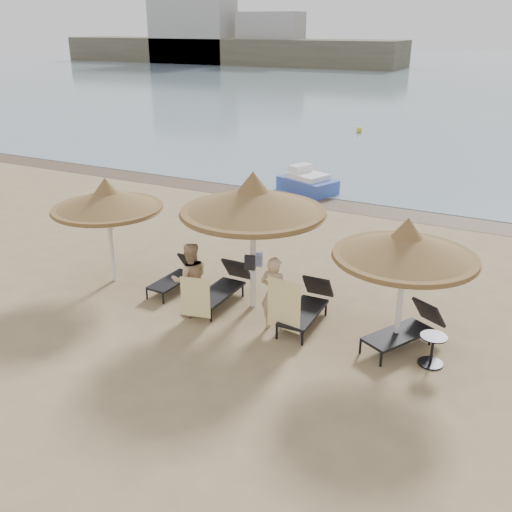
{
  "coord_description": "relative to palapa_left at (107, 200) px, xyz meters",
  "views": [
    {
      "loc": [
        5.98,
        -10.16,
        6.26
      ],
      "look_at": [
        0.17,
        1.2,
        1.05
      ],
      "focal_mm": 40.0,
      "sensor_mm": 36.0,
      "label": 1
    }
  ],
  "objects": [
    {
      "name": "palapa_right",
      "position": [
        7.42,
        0.05,
        0.06
      ],
      "size": [
        2.86,
        2.86,
        2.84
      ],
      "rotation": [
        0.0,
        0.0,
        -0.24
      ],
      "color": "white",
      "rests_on": "ground"
    },
    {
      "name": "wet_sand_strip",
      "position": [
        3.54,
        9.1,
        -2.19
      ],
      "size": [
        200.0,
        1.6,
        0.01
      ],
      "primitive_type": "cube",
      "color": "brown",
      "rests_on": "ground"
    },
    {
      "name": "bag_dark",
      "position": [
        3.92,
        0.19,
        -1.02
      ],
      "size": [
        0.26,
        0.13,
        0.35
      ],
      "rotation": [
        0.0,
        0.0,
        0.19
      ],
      "color": "black",
      "rests_on": "ground"
    },
    {
      "name": "palapa_left",
      "position": [
        0.0,
        0.0,
        0.0
      ],
      "size": [
        2.79,
        2.79,
        2.76
      ],
      "rotation": [
        0.0,
        0.0,
        0.09
      ],
      "color": "white",
      "rests_on": "ground"
    },
    {
      "name": "lounger_far_right",
      "position": [
        7.59,
        0.24,
        -1.81
      ],
      "size": [
        1.47,
        1.99,
        0.86
      ],
      "rotation": [
        0.0,
        0.0,
        -0.5
      ],
      "color": "black",
      "rests_on": "ground"
    },
    {
      "name": "pedal_boat",
      "position": [
        1.25,
        10.19,
        -1.81
      ],
      "size": [
        2.58,
        2.07,
        1.05
      ],
      "rotation": [
        0.0,
        0.0,
        -0.38
      ],
      "color": "#3956B9",
      "rests_on": "ground"
    },
    {
      "name": "person_left",
      "position": [
        2.84,
        -0.67,
        -1.18
      ],
      "size": [
        1.11,
        1.08,
        2.04
      ],
      "primitive_type": "imported",
      "rotation": [
        0.0,
        0.0,
        3.87
      ],
      "color": "tan",
      "rests_on": "ground"
    },
    {
      "name": "towel_right",
      "position": [
        5.19,
        -0.7,
        -1.41
      ],
      "size": [
        0.81,
        0.14,
        1.15
      ],
      "rotation": [
        0.0,
        0.0,
        -0.15
      ],
      "color": "yellow",
      "rests_on": "ground"
    },
    {
      "name": "lounger_near_right",
      "position": [
        5.34,
        0.27,
        -1.81
      ],
      "size": [
        0.69,
        1.97,
        0.88
      ],
      "rotation": [
        0.0,
        0.0,
        0.02
      ],
      "color": "black",
      "rests_on": "ground"
    },
    {
      "name": "bag_patterned",
      "position": [
        3.92,
        0.53,
        -1.05
      ],
      "size": [
        0.28,
        0.13,
        0.35
      ],
      "rotation": [
        0.0,
        0.0,
        0.12
      ],
      "color": "silver",
      "rests_on": "ground"
    },
    {
      "name": "ground",
      "position": [
        3.54,
        -0.3,
        -2.2
      ],
      "size": [
        160.0,
        160.0,
        0.0
      ],
      "primitive_type": "plane",
      "color": "#9F8258",
      "rests_on": "ground"
    },
    {
      "name": "towel_left",
      "position": [
        3.19,
        -1.02,
        -1.54
      ],
      "size": [
        0.67,
        0.16,
        0.96
      ],
      "rotation": [
        0.0,
        0.0,
        0.21
      ],
      "color": "yellow",
      "rests_on": "ground"
    },
    {
      "name": "palapa_center",
      "position": [
        3.92,
        0.35,
        0.42
      ],
      "size": [
        3.31,
        3.31,
        3.29
      ],
      "rotation": [
        0.0,
        0.0,
        0.01
      ],
      "color": "white",
      "rests_on": "ground"
    },
    {
      "name": "far_shore",
      "position": [
        -21.56,
        77.53,
        0.71
      ],
      "size": [
        150.0,
        54.8,
        12.0
      ],
      "color": "brown",
      "rests_on": "ground"
    },
    {
      "name": "lounger_near_left",
      "position": [
        3.15,
        0.27,
        -1.8
      ],
      "size": [
        0.68,
        1.98,
        0.88
      ],
      "rotation": [
        0.0,
        0.0,
        -0.01
      ],
      "color": "black",
      "rests_on": "ground"
    },
    {
      "name": "buoy_left",
      "position": [
        -0.95,
        24.05,
        -2.01
      ],
      "size": [
        0.38,
        0.38,
        0.38
      ],
      "primitive_type": "sphere",
      "color": "gold",
      "rests_on": "ground"
    },
    {
      "name": "side_table",
      "position": [
        8.21,
        -0.28,
        -1.9
      ],
      "size": [
        0.53,
        0.53,
        0.64
      ],
      "rotation": [
        0.0,
        0.0,
        0.02
      ],
      "color": "black",
      "rests_on": "ground"
    },
    {
      "name": "lounger_far_left",
      "position": [
        1.73,
        0.39,
        -1.86
      ],
      "size": [
        0.64,
        1.71,
        0.75
      ],
      "rotation": [
        0.0,
        0.0,
        -0.05
      ],
      "color": "black",
      "rests_on": "ground"
    },
    {
      "name": "person_right",
      "position": [
        4.84,
        -0.45,
        -1.2
      ],
      "size": [
        0.93,
        0.62,
        2.0
      ],
      "primitive_type": "imported",
      "rotation": [
        0.0,
        0.0,
        3.12
      ],
      "color": "tan",
      "rests_on": "ground"
    }
  ]
}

